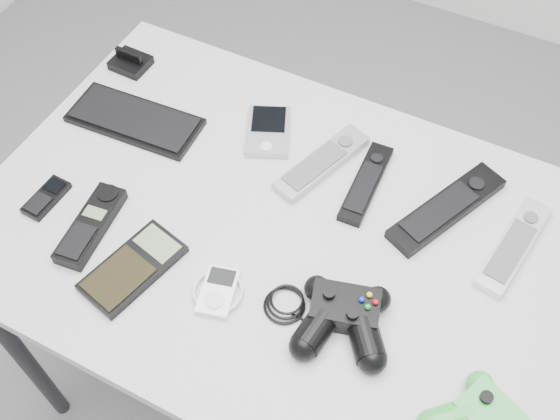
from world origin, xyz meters
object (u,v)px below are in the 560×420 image
at_px(remote_silver_a, 322,162).
at_px(calculator, 133,267).
at_px(pda_keyboard, 135,120).
at_px(mp3_player, 218,291).
at_px(remote_black_b, 447,208).
at_px(pda, 268,131).
at_px(remote_black_a, 366,183).
at_px(cordless_handset, 91,225).
at_px(remote_silver_b, 514,245).
at_px(controller_black, 344,316).
at_px(mobile_phone, 46,197).
at_px(desk, 294,255).

xyz_separation_m(remote_silver_a, calculator, (-0.19, -0.36, -0.00)).
distance_m(pda_keyboard, mp3_player, 0.43).
bearing_deg(calculator, remote_black_b, 53.17).
bearing_deg(calculator, pda, 94.64).
relative_size(calculator, mp3_player, 1.95).
relative_size(remote_black_a, calculator, 1.08).
bearing_deg(pda, cordless_handset, -140.80).
bearing_deg(mp3_player, cordless_handset, 163.20).
height_order(pda_keyboard, pda, pda).
height_order(remote_silver_a, cordless_handset, cordless_handset).
xyz_separation_m(pda_keyboard, remote_silver_b, (0.76, 0.05, 0.00)).
distance_m(remote_black_b, controller_black, 0.30).
bearing_deg(remote_silver_a, pda_keyboard, -151.20).
bearing_deg(calculator, pda_keyboard, 137.51).
height_order(pda_keyboard, remote_black_b, remote_black_b).
relative_size(pda, calculator, 0.72).
xyz_separation_m(remote_black_b, calculator, (-0.44, -0.36, -0.00)).
bearing_deg(remote_silver_a, controller_black, -40.47).
height_order(cordless_handset, mp3_player, cordless_handset).
bearing_deg(pda, remote_silver_b, -29.01).
height_order(pda, mobile_phone, pda).
relative_size(pda_keyboard, pda, 2.08).
bearing_deg(remote_silver_b, remote_black_a, -173.42).
distance_m(desk, controller_black, 0.21).
bearing_deg(cordless_handset, pda, 56.23).
bearing_deg(pda, desk, -75.24).
bearing_deg(pda_keyboard, remote_black_b, 3.20).
bearing_deg(remote_silver_a, mp3_player, -77.72).
xyz_separation_m(mobile_phone, calculator, (0.23, -0.05, 0.00)).
xyz_separation_m(remote_silver_b, mobile_phone, (-0.79, -0.29, -0.00)).
xyz_separation_m(desk, remote_silver_b, (0.35, 0.15, 0.08)).
distance_m(desk, mobile_phone, 0.47).
distance_m(desk, remote_black_a, 0.19).
bearing_deg(calculator, mp3_player, 23.38).
distance_m(remote_silver_a, mp3_player, 0.33).
bearing_deg(calculator, desk, 55.19).
height_order(pda_keyboard, remote_silver_b, remote_silver_b).
bearing_deg(remote_black_a, remote_silver_b, -5.49).
distance_m(remote_silver_a, calculator, 0.40).
distance_m(desk, remote_black_b, 0.29).
bearing_deg(mp3_player, controller_black, -2.58).
height_order(desk, calculator, calculator).
relative_size(mp3_player, controller_black, 0.35).
xyz_separation_m(remote_black_b, controller_black, (-0.08, -0.29, 0.01)).
height_order(remote_black_b, mobile_phone, remote_black_b).
distance_m(pda_keyboard, pda, 0.27).
bearing_deg(desk, remote_silver_a, 98.18).
distance_m(cordless_handset, calculator, 0.12).
height_order(pda_keyboard, controller_black, controller_black).
bearing_deg(calculator, mobile_phone, -179.20).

